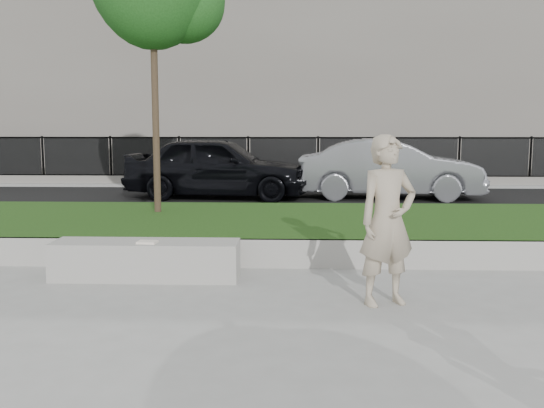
{
  "coord_description": "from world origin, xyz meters",
  "views": [
    {
      "loc": [
        0.85,
        -7.13,
        1.95
      ],
      "look_at": [
        0.54,
        1.2,
        0.87
      ],
      "focal_mm": 40.0,
      "sensor_mm": 36.0,
      "label": 1
    }
  ],
  "objects_px": {
    "stone_bench": "(146,260)",
    "man": "(387,221)",
    "book": "(147,242)",
    "car_silver": "(390,169)",
    "car_dark": "(218,167)"
  },
  "relations": [
    {
      "from": "stone_bench",
      "to": "man",
      "type": "xyz_separation_m",
      "value": [
        2.9,
        -1.01,
        0.69
      ]
    },
    {
      "from": "book",
      "to": "car_silver",
      "type": "height_order",
      "value": "car_silver"
    },
    {
      "from": "car_silver",
      "to": "stone_bench",
      "type": "bearing_deg",
      "value": 156.33
    },
    {
      "from": "car_dark",
      "to": "man",
      "type": "bearing_deg",
      "value": -155.81
    },
    {
      "from": "stone_bench",
      "to": "car_silver",
      "type": "height_order",
      "value": "car_silver"
    },
    {
      "from": "book",
      "to": "man",
      "type": "bearing_deg",
      "value": -11.65
    },
    {
      "from": "man",
      "to": "stone_bench",
      "type": "bearing_deg",
      "value": 138.06
    },
    {
      "from": "man",
      "to": "car_silver",
      "type": "xyz_separation_m",
      "value": [
        1.49,
        9.44,
        -0.11
      ]
    },
    {
      "from": "car_silver",
      "to": "car_dark",
      "type": "bearing_deg",
      "value": 94.85
    },
    {
      "from": "car_dark",
      "to": "car_silver",
      "type": "distance_m",
      "value": 4.52
    },
    {
      "from": "book",
      "to": "car_dark",
      "type": "bearing_deg",
      "value": 96.93
    },
    {
      "from": "stone_bench",
      "to": "book",
      "type": "distance_m",
      "value": 0.29
    },
    {
      "from": "stone_bench",
      "to": "book",
      "type": "height_order",
      "value": "book"
    },
    {
      "from": "man",
      "to": "car_dark",
      "type": "xyz_separation_m",
      "value": [
        -3.02,
        9.36,
        -0.07
      ]
    },
    {
      "from": "book",
      "to": "stone_bench",
      "type": "bearing_deg",
      "value": 118.85
    }
  ]
}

